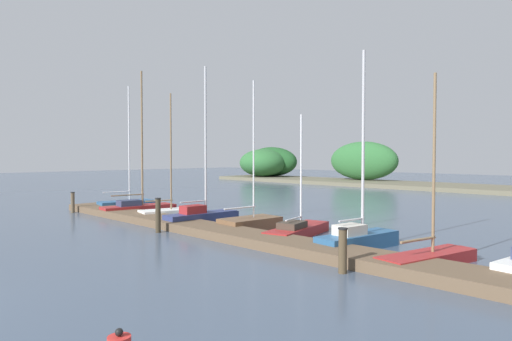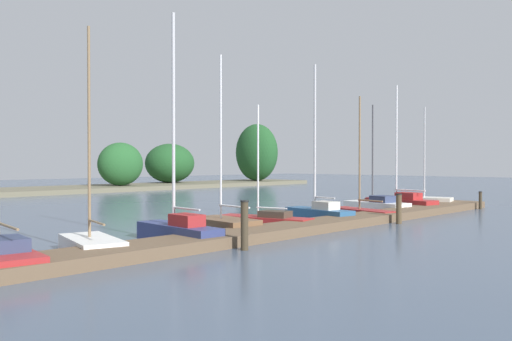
{
  "view_description": "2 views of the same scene",
  "coord_description": "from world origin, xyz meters",
  "px_view_note": "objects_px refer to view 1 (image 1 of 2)",
  "views": [
    {
      "loc": [
        11.58,
        0.02,
        3.31
      ],
      "look_at": [
        -3.25,
        14.77,
        2.59
      ],
      "focal_mm": 31.44,
      "sensor_mm": 36.0,
      "label": 1
    },
    {
      "loc": [
        -16.09,
        -0.68,
        2.62
      ],
      "look_at": [
        -2.3,
        12.42,
        2.32
      ],
      "focal_mm": 37.47,
      "sensor_mm": 36.0,
      "label": 2
    }
  ],
  "objects_px": {
    "sailboat_5": "(299,229)",
    "mooring_piling_1": "(158,215)",
    "sailboat_4": "(252,222)",
    "mooring_piling_2": "(343,250)",
    "sailboat_2": "(170,212)",
    "sailboat_6": "(359,237)",
    "sailboat_7": "(431,256)",
    "sailboat_3": "(203,215)",
    "sailboat_0": "(128,203)",
    "sailboat_1": "(139,206)",
    "mooring_piling_0": "(73,202)"
  },
  "relations": [
    {
      "from": "mooring_piling_0",
      "to": "mooring_piling_1",
      "type": "distance_m",
      "value": 9.13
    },
    {
      "from": "sailboat_0",
      "to": "sailboat_3",
      "type": "distance_m",
      "value": 8.14
    },
    {
      "from": "sailboat_5",
      "to": "sailboat_3",
      "type": "bearing_deg",
      "value": 87.1
    },
    {
      "from": "sailboat_3",
      "to": "sailboat_0",
      "type": "bearing_deg",
      "value": 89.41
    },
    {
      "from": "sailboat_0",
      "to": "mooring_piling_2",
      "type": "xyz_separation_m",
      "value": [
        17.86,
        -3.27,
        0.3
      ]
    },
    {
      "from": "sailboat_4",
      "to": "sailboat_0",
      "type": "bearing_deg",
      "value": 95.14
    },
    {
      "from": "sailboat_0",
      "to": "sailboat_5",
      "type": "bearing_deg",
      "value": -79.33
    },
    {
      "from": "mooring_piling_0",
      "to": "sailboat_4",
      "type": "bearing_deg",
      "value": 16.04
    },
    {
      "from": "sailboat_5",
      "to": "sailboat_6",
      "type": "distance_m",
      "value": 3.18
    },
    {
      "from": "sailboat_4",
      "to": "sailboat_6",
      "type": "xyz_separation_m",
      "value": [
        5.61,
        -0.18,
        0.12
      ]
    },
    {
      "from": "sailboat_3",
      "to": "mooring_piling_0",
      "type": "relative_size",
      "value": 6.32
    },
    {
      "from": "sailboat_4",
      "to": "mooring_piling_2",
      "type": "height_order",
      "value": "sailboat_4"
    },
    {
      "from": "mooring_piling_1",
      "to": "mooring_piling_2",
      "type": "xyz_separation_m",
      "value": [
        9.34,
        0.03,
        -0.1
      ]
    },
    {
      "from": "sailboat_6",
      "to": "mooring_piling_1",
      "type": "relative_size",
      "value": 4.71
    },
    {
      "from": "sailboat_4",
      "to": "sailboat_6",
      "type": "relative_size",
      "value": 0.95
    },
    {
      "from": "sailboat_0",
      "to": "sailboat_7",
      "type": "distance_m",
      "value": 19.18
    },
    {
      "from": "sailboat_7",
      "to": "mooring_piling_1",
      "type": "xyz_separation_m",
      "value": [
        -10.65,
        -2.73,
        0.47
      ]
    },
    {
      "from": "sailboat_0",
      "to": "mooring_piling_2",
      "type": "distance_m",
      "value": 18.16
    },
    {
      "from": "mooring_piling_1",
      "to": "sailboat_6",
      "type": "bearing_deg",
      "value": 22.34
    },
    {
      "from": "sailboat_2",
      "to": "sailboat_6",
      "type": "distance_m",
      "value": 11.28
    },
    {
      "from": "sailboat_6",
      "to": "sailboat_7",
      "type": "xyz_separation_m",
      "value": [
        2.79,
        -0.5,
        -0.15
      ]
    },
    {
      "from": "sailboat_2",
      "to": "mooring_piling_1",
      "type": "xyz_separation_m",
      "value": [
        3.41,
        -2.88,
        0.44
      ]
    },
    {
      "from": "sailboat_2",
      "to": "sailboat_4",
      "type": "xyz_separation_m",
      "value": [
        5.67,
        0.53,
        0.0
      ]
    },
    {
      "from": "sailboat_5",
      "to": "sailboat_6",
      "type": "relative_size",
      "value": 0.71
    },
    {
      "from": "sailboat_3",
      "to": "sailboat_5",
      "type": "height_order",
      "value": "sailboat_3"
    },
    {
      "from": "sailboat_0",
      "to": "sailboat_7",
      "type": "xyz_separation_m",
      "value": [
        19.18,
        -0.57,
        -0.07
      ]
    },
    {
      "from": "sailboat_2",
      "to": "sailboat_6",
      "type": "bearing_deg",
      "value": -74.79
    },
    {
      "from": "sailboat_1",
      "to": "sailboat_2",
      "type": "height_order",
      "value": "sailboat_1"
    },
    {
      "from": "sailboat_3",
      "to": "sailboat_4",
      "type": "height_order",
      "value": "sailboat_3"
    },
    {
      "from": "sailboat_0",
      "to": "sailboat_4",
      "type": "bearing_deg",
      "value": -80.36
    },
    {
      "from": "mooring_piling_0",
      "to": "sailboat_7",
      "type": "bearing_deg",
      "value": 7.47
    },
    {
      "from": "sailboat_2",
      "to": "sailboat_3",
      "type": "bearing_deg",
      "value": -79.55
    },
    {
      "from": "sailboat_7",
      "to": "mooring_piling_2",
      "type": "bearing_deg",
      "value": 166.22
    },
    {
      "from": "sailboat_2",
      "to": "sailboat_5",
      "type": "distance_m",
      "value": 8.17
    },
    {
      "from": "sailboat_0",
      "to": "sailboat_3",
      "type": "xyz_separation_m",
      "value": [
        8.12,
        -0.57,
        0.11
      ]
    },
    {
      "from": "sailboat_3",
      "to": "sailboat_6",
      "type": "bearing_deg",
      "value": -83.07
    },
    {
      "from": "sailboat_6",
      "to": "sailboat_5",
      "type": "bearing_deg",
      "value": 89.79
    },
    {
      "from": "sailboat_5",
      "to": "mooring_piling_1",
      "type": "xyz_separation_m",
      "value": [
        -4.73,
        -3.68,
        0.48
      ]
    },
    {
      "from": "sailboat_0",
      "to": "mooring_piling_0",
      "type": "bearing_deg",
      "value": 178.24
    },
    {
      "from": "sailboat_4",
      "to": "mooring_piling_2",
      "type": "xyz_separation_m",
      "value": [
        7.08,
        -3.38,
        0.34
      ]
    },
    {
      "from": "mooring_piling_1",
      "to": "mooring_piling_2",
      "type": "height_order",
      "value": "mooring_piling_1"
    },
    {
      "from": "sailboat_0",
      "to": "sailboat_4",
      "type": "distance_m",
      "value": 10.78
    },
    {
      "from": "sailboat_5",
      "to": "mooring_piling_2",
      "type": "bearing_deg",
      "value": -141.77
    },
    {
      "from": "mooring_piling_0",
      "to": "sailboat_3",
      "type": "bearing_deg",
      "value": 16.52
    },
    {
      "from": "sailboat_1",
      "to": "sailboat_5",
      "type": "height_order",
      "value": "sailboat_1"
    },
    {
      "from": "mooring_piling_0",
      "to": "mooring_piling_1",
      "type": "xyz_separation_m",
      "value": [
        9.12,
        -0.14,
        0.15
      ]
    },
    {
      "from": "sailboat_0",
      "to": "mooring_piling_1",
      "type": "bearing_deg",
      "value": -102.13
    },
    {
      "from": "mooring_piling_2",
      "to": "sailboat_2",
      "type": "bearing_deg",
      "value": 167.38
    },
    {
      "from": "sailboat_0",
      "to": "sailboat_6",
      "type": "height_order",
      "value": "sailboat_0"
    },
    {
      "from": "sailboat_7",
      "to": "sailboat_1",
      "type": "bearing_deg",
      "value": 102.6
    }
  ]
}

